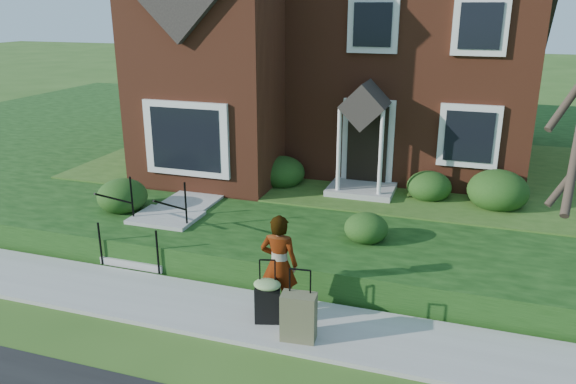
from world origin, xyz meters
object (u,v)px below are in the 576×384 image
at_px(woman, 279,264).
at_px(suitcase_olive, 299,317).
at_px(front_steps, 155,232).
at_px(suitcase_black, 267,298).

xyz_separation_m(woman, suitcase_olive, (0.56, -0.70, -0.48)).
distance_m(front_steps, suitcase_olive, 4.52).
bearing_deg(suitcase_black, woman, 62.62).
bearing_deg(front_steps, suitcase_olive, -30.34).
height_order(woman, suitcase_olive, woman).
height_order(front_steps, suitcase_black, front_steps).
xyz_separation_m(suitcase_black, suitcase_olive, (0.64, -0.33, -0.03)).
xyz_separation_m(front_steps, suitcase_olive, (3.90, -2.28, -0.00)).
height_order(front_steps, suitcase_olive, front_steps).
distance_m(front_steps, suitcase_black, 3.80).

